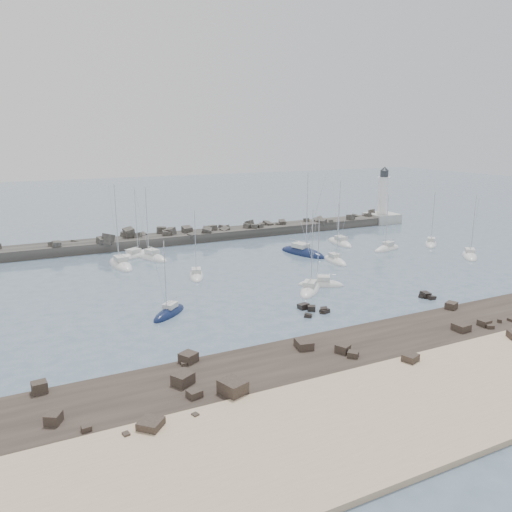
{
  "coord_description": "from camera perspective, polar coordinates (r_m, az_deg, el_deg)",
  "views": [
    {
      "loc": [
        -36.1,
        -59.2,
        21.8
      ],
      "look_at": [
        -1.04,
        12.0,
        2.25
      ],
      "focal_mm": 35.0,
      "sensor_mm": 36.0,
      "label": 1
    }
  ],
  "objects": [
    {
      "name": "sailboat_12",
      "position": [
        106.11,
        19.35,
        1.27
      ],
      "size": [
        6.67,
        6.72,
        11.6
      ],
      "color": "white",
      "rests_on": "ground"
    },
    {
      "name": "sailboat_2",
      "position": [
        63.0,
        -9.9,
        -6.49
      ],
      "size": [
        6.08,
        5.78,
        10.3
      ],
      "color": "#0E193D",
      "rests_on": "ground"
    },
    {
      "name": "rock_shelf",
      "position": [
        56.23,
        16.74,
        -9.57
      ],
      "size": [
        140.0,
        12.48,
        1.92
      ],
      "color": "black",
      "rests_on": "ground"
    },
    {
      "name": "sailboat_1",
      "position": [
        87.28,
        -15.21,
        -1.02
      ],
      "size": [
        3.65,
        9.55,
        14.82
      ],
      "color": "white",
      "rests_on": "ground"
    },
    {
      "name": "sailboat_3",
      "position": [
        78.61,
        -6.82,
        -2.26
      ],
      "size": [
        4.28,
        7.37,
        11.21
      ],
      "color": "white",
      "rests_on": "ground"
    },
    {
      "name": "sailboat_10",
      "position": [
        102.55,
        9.55,
        1.45
      ],
      "size": [
        3.76,
        8.99,
        13.82
      ],
      "color": "white",
      "rests_on": "ground"
    },
    {
      "name": "lighthouse",
      "position": [
        129.24,
        14.22,
        5.1
      ],
      "size": [
        7.0,
        7.0,
        14.6
      ],
      "color": "#ACACA7",
      "rests_on": "ground"
    },
    {
      "name": "sailboat_8",
      "position": [
        93.05,
        5.34,
        0.33
      ],
      "size": [
        5.97,
        10.84,
        16.36
      ],
      "color": "#0E193D",
      "rests_on": "ground"
    },
    {
      "name": "sailboat_6",
      "position": [
        87.97,
        9.01,
        -0.59
      ],
      "size": [
        2.79,
        7.18,
        11.21
      ],
      "color": "white",
      "rests_on": "ground"
    },
    {
      "name": "sailboat_7",
      "position": [
        71.55,
        6.19,
        -3.87
      ],
      "size": [
        7.16,
        7.47,
        12.51
      ],
      "color": "white",
      "rests_on": "ground"
    },
    {
      "name": "sailboat_9",
      "position": [
        99.13,
        14.74,
        0.76
      ],
      "size": [
        7.41,
        3.74,
        11.41
      ],
      "color": "white",
      "rests_on": "ground"
    },
    {
      "name": "breakwater",
      "position": [
        103.46,
        -9.82,
        1.66
      ],
      "size": [
        115.0,
        7.48,
        5.37
      ],
      "color": "#312F2C",
      "rests_on": "ground"
    },
    {
      "name": "rock_cluster_far",
      "position": [
        72.06,
        18.95,
        -4.4
      ],
      "size": [
        2.44,
        2.21,
        1.33
      ],
      "color": "black",
      "rests_on": "ground"
    },
    {
      "name": "sand_strip",
      "position": [
        50.19,
        24.65,
        -13.27
      ],
      "size": [
        140.0,
        14.0,
        1.0
      ],
      "primitive_type": "cube",
      "color": "#CCB28D",
      "rests_on": "ground"
    },
    {
      "name": "ground",
      "position": [
        72.69,
        4.93,
        -3.67
      ],
      "size": [
        400.0,
        400.0,
        0.0
      ],
      "primitive_type": "plane",
      "color": "slate",
      "rests_on": "ground"
    },
    {
      "name": "sailboat_4",
      "position": [
        93.29,
        -13.61,
        0.01
      ],
      "size": [
        8.41,
        6.53,
        13.04
      ],
      "color": "white",
      "rests_on": "ground"
    },
    {
      "name": "sailboat_5",
      "position": [
        74.07,
        7.44,
        -3.29
      ],
      "size": [
        6.77,
        5.24,
        10.72
      ],
      "color": "white",
      "rests_on": "ground"
    },
    {
      "name": "sailboat_13",
      "position": [
        91.2,
        -11.89,
        -0.19
      ],
      "size": [
        5.51,
        9.02,
        13.78
      ],
      "color": "white",
      "rests_on": "ground"
    },
    {
      "name": "rock_cluster_near",
      "position": [
        63.56,
        6.5,
        -6.25
      ],
      "size": [
        4.07,
        4.07,
        1.39
      ],
      "color": "black",
      "rests_on": "ground"
    },
    {
      "name": "sailboat_11",
      "position": [
        98.41,
        23.22,
        -0.02
      ],
      "size": [
        6.93,
        7.34,
        12.2
      ],
      "color": "white",
      "rests_on": "ground"
    }
  ]
}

